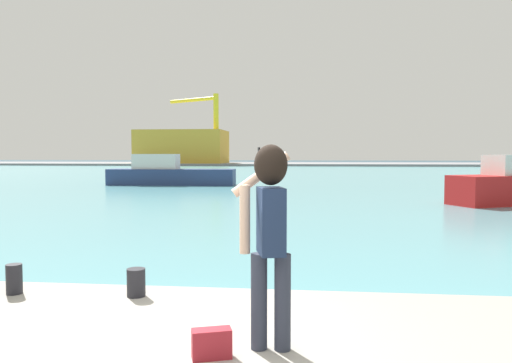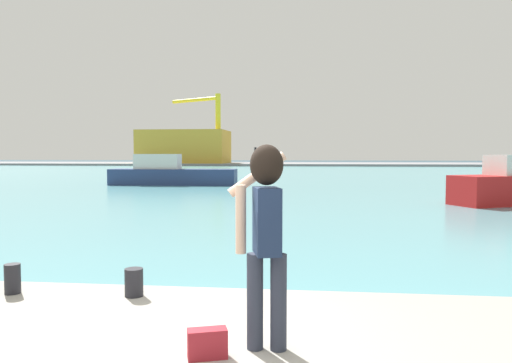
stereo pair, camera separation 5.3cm
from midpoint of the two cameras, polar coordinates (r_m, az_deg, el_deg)
The scene contains 10 objects.
ground_plane at distance 53.93m, azimuth 4.75°, elevation 0.90°, with size 220.00×220.00×0.00m, color #334751.
harbor_water at distance 55.93m, azimuth 4.80°, elevation 0.99°, with size 140.00×100.00×0.02m, color #599EA8.
far_shore_dock at distance 95.90m, azimuth 5.37°, elevation 2.05°, with size 140.00×20.00×0.40m, color gray.
person_photographer at distance 4.10m, azimuth 1.20°, elevation -5.10°, with size 0.54×0.54×1.74m.
handbag at distance 4.19m, azimuth -5.60°, elevation -18.37°, with size 0.32×0.14×0.24m, color maroon.
harbor_bollard at distance 5.96m, azimuth -14.11°, elevation -11.39°, with size 0.21×0.21×0.33m, color black.
harbor_bollard_2 at distance 6.56m, azimuth -26.66°, elevation -10.17°, with size 0.18×0.18×0.35m, color black.
boat_moored at distance 34.90m, azimuth -10.23°, elevation 0.88°, with size 8.94×2.17×2.18m.
warehouse_left at distance 96.72m, azimuth -8.61°, elevation 4.04°, with size 16.79×10.61×6.36m, color gold.
port_crane at distance 94.70m, azimuth -5.57°, elevation 7.24°, with size 11.11×6.89×13.19m.
Camera 1 is at (1.30, -3.87, 2.22)m, focal length 34.17 mm.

